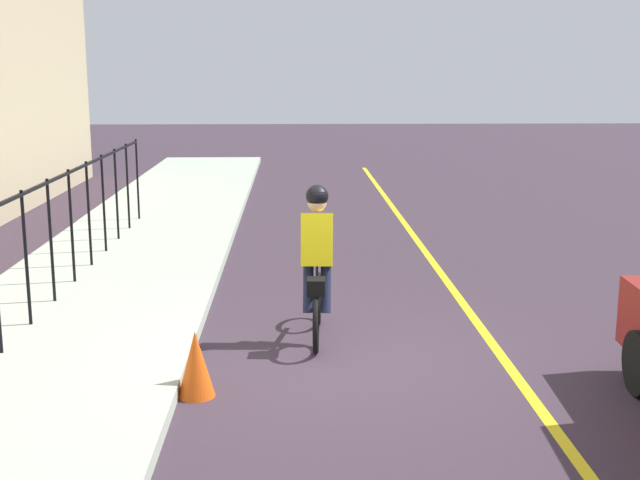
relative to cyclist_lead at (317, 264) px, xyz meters
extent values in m
plane|color=#372A36|center=(-0.75, -0.42, -0.91)|extent=(80.00, 80.00, 0.00)
cube|color=yellow|center=(-0.75, -2.02, -0.91)|extent=(36.00, 0.12, 0.01)
cube|color=#A3AF9D|center=(-0.75, 2.98, -0.84)|extent=(40.00, 3.20, 0.15)
cylinder|color=black|center=(0.25, 3.38, 0.04)|extent=(0.04, 0.04, 1.60)
cylinder|color=black|center=(1.26, 3.38, 0.04)|extent=(0.04, 0.04, 1.60)
cylinder|color=black|center=(2.27, 3.38, 0.04)|extent=(0.04, 0.04, 1.60)
cylinder|color=black|center=(3.28, 3.38, 0.04)|extent=(0.04, 0.04, 1.60)
cylinder|color=black|center=(4.29, 3.38, 0.04)|extent=(0.04, 0.04, 1.60)
cylinder|color=black|center=(5.30, 3.38, 0.04)|extent=(0.04, 0.04, 1.60)
cylinder|color=black|center=(6.31, 3.38, 0.04)|extent=(0.04, 0.04, 1.60)
cylinder|color=black|center=(7.32, 3.38, 0.04)|extent=(0.04, 0.04, 1.60)
cube|color=black|center=(0.25, 3.38, 0.79)|extent=(14.14, 0.04, 0.04)
torus|color=black|center=(0.60, -0.03, -0.58)|extent=(0.66, 0.10, 0.66)
torus|color=black|center=(-0.44, 0.02, -0.58)|extent=(0.66, 0.10, 0.66)
cube|color=black|center=(0.08, 0.00, -0.33)|extent=(0.93, 0.09, 0.24)
cylinder|color=black|center=(-0.07, 0.00, -0.18)|extent=(0.03, 0.03, 0.35)
cube|color=yellow|center=(-0.02, 0.00, 0.29)|extent=(0.36, 0.38, 0.63)
sphere|color=tan|center=(0.03, 0.00, 0.71)|extent=(0.22, 0.22, 0.22)
sphere|color=black|center=(0.03, 0.00, 0.78)|extent=(0.26, 0.26, 0.26)
cylinder|color=#191E38|center=(-0.03, 0.10, -0.23)|extent=(0.34, 0.14, 0.65)
cylinder|color=#191E38|center=(-0.05, -0.10, -0.23)|extent=(0.34, 0.14, 0.65)
cube|color=black|center=(-0.39, 0.02, -0.16)|extent=(0.25, 0.21, 0.18)
cone|color=#E55412|center=(-1.66, 1.22, -0.58)|extent=(0.36, 0.36, 0.66)
camera|label=1|loc=(-9.24, 0.27, 2.19)|focal=46.47mm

